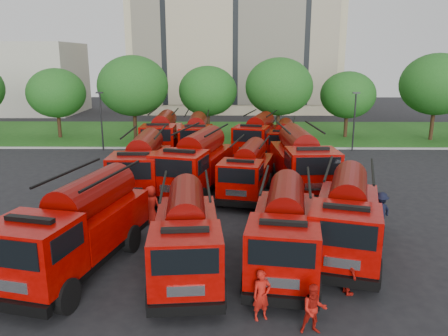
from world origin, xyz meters
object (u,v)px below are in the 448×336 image
at_px(firefighter_4, 152,223).
at_px(fire_truck_3, 347,216).
at_px(fire_truck_4, 143,165).
at_px(fire_truck_9, 197,136).
at_px(fire_truck_0, 78,227).
at_px(fire_truck_7, 302,161).
at_px(firefighter_3, 378,230).
at_px(fire_truck_5, 196,163).
at_px(fire_truck_2, 284,229).
at_px(firefighter_1, 313,333).
at_px(fire_truck_10, 258,136).
at_px(fire_truck_1, 186,235).
at_px(firefighter_5, 305,189).
at_px(firefighter_0, 261,319).
at_px(firefighter_2, 347,294).
at_px(fire_truck_11, 283,139).
at_px(fire_truck_6, 248,171).
at_px(fire_truck_8, 163,135).

bearing_deg(firefighter_4, fire_truck_3, 178.07).
xyz_separation_m(fire_truck_4, fire_truck_9, (2.51, 10.52, -0.07)).
relative_size(fire_truck_0, fire_truck_7, 0.98).
distance_m(fire_truck_0, firefighter_3, 13.64).
height_order(fire_truck_4, fire_truck_5, fire_truck_5).
height_order(fire_truck_2, firefighter_1, fire_truck_2).
distance_m(fire_truck_9, fire_truck_10, 5.04).
distance_m(fire_truck_1, firefighter_5, 12.76).
height_order(fire_truck_10, firefighter_0, fire_truck_10).
distance_m(fire_truck_7, firefighter_2, 12.51).
xyz_separation_m(fire_truck_1, fire_truck_11, (6.09, 20.19, -0.13)).
height_order(fire_truck_2, firefighter_4, fire_truck_2).
relative_size(fire_truck_9, fire_truck_11, 1.11).
relative_size(fire_truck_1, firefighter_3, 3.72).
bearing_deg(fire_truck_10, firefighter_4, -95.97).
distance_m(fire_truck_6, firefighter_5, 4.14).
bearing_deg(fire_truck_2, fire_truck_11, 91.98).
distance_m(firefighter_2, firefighter_4, 10.31).
relative_size(fire_truck_4, fire_truck_7, 0.94).
distance_m(firefighter_0, firefighter_5, 14.43).
height_order(fire_truck_11, firefighter_0, fire_truck_11).
distance_m(firefighter_1, firefighter_2, 2.75).
height_order(fire_truck_4, firefighter_1, fire_truck_4).
distance_m(fire_truck_7, fire_truck_8, 13.87).
xyz_separation_m(fire_truck_2, fire_truck_6, (-1.02, 9.23, -0.09)).
distance_m(fire_truck_2, firefighter_5, 10.89).
relative_size(fire_truck_0, fire_truck_1, 1.14).
bearing_deg(firefighter_3, fire_truck_9, -90.67).
height_order(fire_truck_6, firefighter_3, fire_truck_6).
distance_m(fire_truck_5, firefighter_4, 5.80).
xyz_separation_m(fire_truck_11, firefighter_2, (-0.37, -21.65, -1.45)).
distance_m(fire_truck_10, firefighter_1, 24.13).
bearing_deg(fire_truck_5, firefighter_0, -62.39).
relative_size(fire_truck_11, firefighter_2, 4.16).
distance_m(fire_truck_6, firefighter_2, 11.70).
bearing_deg(fire_truck_0, firefighter_3, 30.86).
height_order(fire_truck_1, fire_truck_7, fire_truck_7).
relative_size(firefighter_4, firefighter_5, 0.99).
distance_m(fire_truck_9, firefighter_4, 15.65).
xyz_separation_m(fire_truck_9, fire_truck_10, (5.04, -0.24, 0.02)).
xyz_separation_m(fire_truck_0, fire_truck_11, (10.26, 19.90, -0.30)).
relative_size(fire_truck_7, firefighter_2, 5.14).
relative_size(fire_truck_7, fire_truck_10, 1.04).
distance_m(fire_truck_3, fire_truck_11, 18.39).
bearing_deg(firefighter_5, fire_truck_2, 97.16).
bearing_deg(firefighter_4, firefighter_1, 144.69).
bearing_deg(fire_truck_4, fire_truck_7, 4.03).
bearing_deg(fire_truck_10, fire_truck_8, -165.19).
xyz_separation_m(fire_truck_3, fire_truck_5, (-6.85, 8.49, 0.16)).
distance_m(fire_truck_1, fire_truck_2, 3.76).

